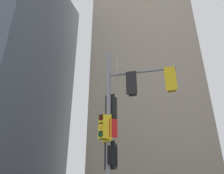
# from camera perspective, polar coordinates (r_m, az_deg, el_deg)

# --- Properties ---
(building_tower_left) EXTENTS (12.21, 12.21, 28.36)m
(building_tower_left) POSITION_cam_1_polar(r_m,az_deg,el_deg) (30.01, -25.40, 1.00)
(building_tower_left) COLOR #4C5460
(building_tower_left) RESTS_ON ground
(building_mid_block) EXTENTS (12.98, 12.98, 45.35)m
(building_mid_block) POSITION_cam_1_polar(r_m,az_deg,el_deg) (36.36, 8.79, 9.20)
(building_mid_block) COLOR tan
(building_mid_block) RESTS_ON ground
(signal_pole_assembly) EXTENTS (3.73, 2.77, 8.27)m
(signal_pole_assembly) POSITION_cam_1_polar(r_m,az_deg,el_deg) (10.29, 1.89, -7.65)
(signal_pole_assembly) COLOR gray
(signal_pole_assembly) RESTS_ON ground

